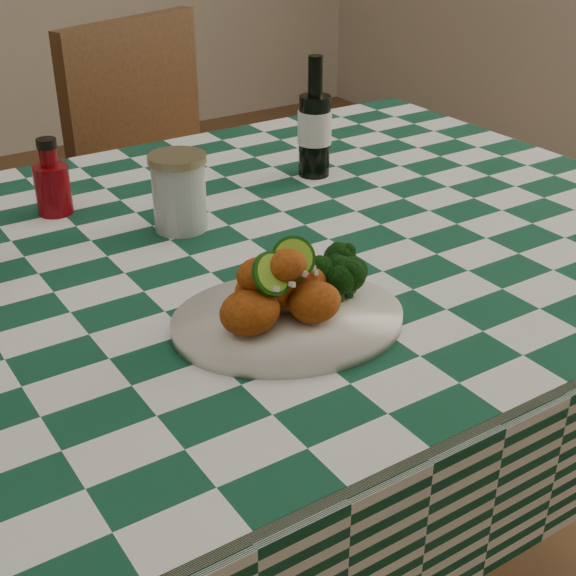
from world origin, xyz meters
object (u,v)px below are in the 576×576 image
ketchup_bottle (51,177)px  beer_bottle (315,117)px  dining_table (203,463)px  fried_chicken_pile (282,284)px  plate (288,321)px  mason_jar (179,192)px  wooden_chair_right (197,219)px

ketchup_bottle → beer_bottle: bearing=-10.4°
dining_table → fried_chicken_pile: (0.00, -0.25, 0.46)m
plate → mason_jar: (0.03, 0.35, 0.05)m
dining_table → wooden_chair_right: bearing=62.9°
mason_jar → ketchup_bottle: bearing=130.6°
wooden_chair_right → ketchup_bottle: bearing=-155.2°
plate → ketchup_bottle: 0.53m
ketchup_bottle → dining_table: bearing=-67.5°
beer_bottle → wooden_chair_right: size_ratio=0.23×
dining_table → beer_bottle: size_ratio=7.68×
ketchup_bottle → wooden_chair_right: 0.80m
fried_chicken_pile → mason_jar: mason_jar is taller
plate → wooden_chair_right: (0.38, 1.01, -0.32)m
ketchup_bottle → beer_bottle: (0.46, -0.08, 0.05)m
mason_jar → dining_table: bearing=-109.8°
beer_bottle → wooden_chair_right: beer_bottle is taller
dining_table → mason_jar: bearing=70.2°
plate → wooden_chair_right: wooden_chair_right is taller
mason_jar → plate: bearing=-94.2°
plate → wooden_chair_right: 1.13m
fried_chicken_pile → wooden_chair_right: size_ratio=0.15×
wooden_chair_right → dining_table: bearing=-137.2°
fried_chicken_pile → wooden_chair_right: bearing=69.0°
mason_jar → beer_bottle: (0.31, 0.08, 0.05)m
mason_jar → wooden_chair_right: 0.84m
fried_chicken_pile → ketchup_bottle: ketchup_bottle is taller
beer_bottle → dining_table: bearing=-152.5°
mason_jar → beer_bottle: bearing=15.1°
plate → fried_chicken_pile: bearing=180.0°
dining_table → beer_bottle: bearing=27.5°
plate → mason_jar: size_ratio=2.41×
fried_chicken_pile → mason_jar: size_ratio=1.17×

